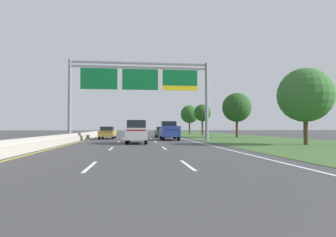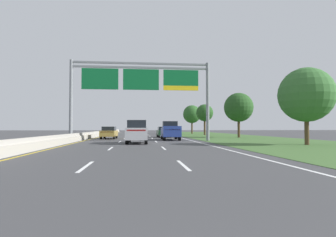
% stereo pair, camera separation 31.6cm
% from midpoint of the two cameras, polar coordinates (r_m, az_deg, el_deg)
% --- Properties ---
extents(ground_plane, '(220.00, 220.00, 0.00)m').
position_cam_midpoint_polar(ground_plane, '(35.34, -6.59, -4.19)').
color(ground_plane, '#3D3D3F').
extents(lane_striping, '(11.96, 106.00, 0.01)m').
position_cam_midpoint_polar(lane_striping, '(34.88, -6.59, -4.21)').
color(lane_striping, white).
rests_on(lane_striping, ground).
extents(grass_verge_right, '(14.00, 110.00, 0.02)m').
position_cam_midpoint_polar(grass_verge_right, '(37.99, 15.01, -3.96)').
color(grass_verge_right, '#3D602D').
rests_on(grass_verge_right, ground).
extents(median_barrier_concrete, '(0.60, 110.00, 0.85)m').
position_cam_midpoint_polar(median_barrier_concrete, '(35.94, -17.19, -3.52)').
color(median_barrier_concrete, '#A8A399').
rests_on(median_barrier_concrete, ground).
extents(overhead_sign_gantry, '(15.06, 0.42, 8.64)m').
position_cam_midpoint_polar(overhead_sign_gantry, '(30.58, -5.98, 7.06)').
color(overhead_sign_gantry, gray).
rests_on(overhead_sign_gantry, ground).
extents(pickup_truck_blue, '(2.13, 5.45, 2.20)m').
position_cam_midpoint_polar(pickup_truck_blue, '(33.05, -0.04, -2.50)').
color(pickup_truck_blue, navy).
rests_on(pickup_truck_blue, ground).
extents(car_gold_left_lane_sedan, '(1.93, 4.44, 1.57)m').
position_cam_midpoint_polar(car_gold_left_lane_sedan, '(36.93, -12.43, -2.79)').
color(car_gold_left_lane_sedan, '#A38438').
rests_on(car_gold_left_lane_sedan, ground).
extents(car_silver_centre_lane_suv, '(2.03, 4.75, 2.11)m').
position_cam_midpoint_polar(car_silver_centre_lane_suv, '(25.91, -6.72, -2.63)').
color(car_silver_centre_lane_suv, '#B2B5BA').
rests_on(car_silver_centre_lane_suv, ground).
extents(car_darkgreen_right_lane_sedan, '(1.88, 4.42, 1.57)m').
position_cam_midpoint_polar(car_darkgreen_right_lane_sedan, '(41.64, -1.48, -2.72)').
color(car_darkgreen_right_lane_sedan, '#193D23').
rests_on(car_darkgreen_right_lane_sedan, ground).
extents(roadside_tree_near, '(4.55, 4.55, 6.47)m').
position_cam_midpoint_polar(roadside_tree_near, '(26.23, 25.82, 4.30)').
color(roadside_tree_near, '#4C3823').
rests_on(roadside_tree_near, ground).
extents(roadside_tree_mid, '(4.22, 4.22, 6.49)m').
position_cam_midpoint_polar(roadside_tree_mid, '(41.95, 13.60, 2.19)').
color(roadside_tree_mid, '#4C3823').
rests_on(roadside_tree_mid, ground).
extents(roadside_tree_far, '(3.25, 3.25, 5.88)m').
position_cam_midpoint_polar(roadside_tree_far, '(53.90, 6.85, 1.13)').
color(roadside_tree_far, '#4C3823').
rests_on(roadside_tree_far, ground).
extents(roadside_tree_distant, '(4.07, 4.07, 6.51)m').
position_cam_midpoint_polar(roadside_tree_distant, '(63.92, 4.25, 0.87)').
color(roadside_tree_distant, '#4C3823').
rests_on(roadside_tree_distant, ground).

